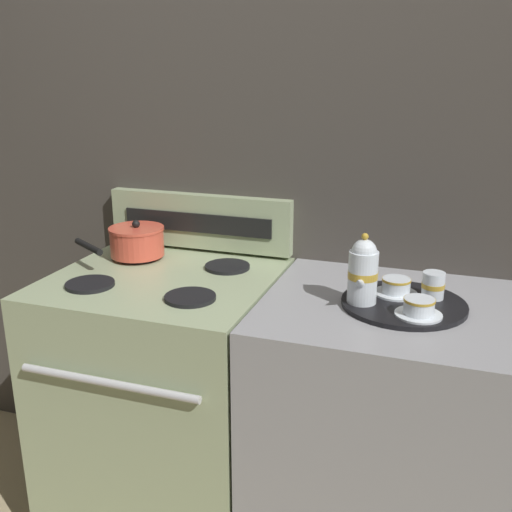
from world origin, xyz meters
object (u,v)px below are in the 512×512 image
at_px(saucepan, 136,241).
at_px(teapot, 363,271).
at_px(teacup_left, 396,286).
at_px(stove, 168,400).
at_px(teacup_right, 419,307).
at_px(serving_tray, 404,304).
at_px(creamer_jug, 433,285).

xyz_separation_m(saucepan, teapot, (0.83, -0.19, 0.04)).
relative_size(teapot, teacup_left, 1.60).
relative_size(stove, teacup_right, 7.28).
bearing_deg(teacup_right, saucepan, 166.60).
relative_size(serving_tray, teacup_left, 2.78).
bearing_deg(serving_tray, creamer_jug, 37.36).
relative_size(stove, teapot, 4.55).
bearing_deg(stove, teacup_left, 4.00).
distance_m(serving_tray, teacup_left, 0.07).
height_order(saucepan, teacup_left, saucepan).
height_order(stove, serving_tray, serving_tray).
bearing_deg(stove, teacup_right, -6.28).
relative_size(stove, creamer_jug, 11.87).
bearing_deg(creamer_jug, saucepan, 174.90).
bearing_deg(teacup_left, teacup_right, -61.86).
bearing_deg(saucepan, teapot, -12.89).
xyz_separation_m(teacup_left, teacup_right, (0.08, -0.14, 0.00)).
bearing_deg(teacup_left, stove, -176.00).
distance_m(teapot, teacup_right, 0.18).
height_order(serving_tray, teacup_left, teacup_left).
distance_m(teapot, teacup_left, 0.15).
bearing_deg(teacup_right, serving_tray, 117.86).
height_order(teacup_left, teacup_right, same).
distance_m(saucepan, creamer_jug, 1.03).
relative_size(saucepan, serving_tray, 0.86).
xyz_separation_m(saucepan, teacup_left, (0.92, -0.09, -0.03)).
height_order(serving_tray, teapot, teapot).
xyz_separation_m(serving_tray, teapot, (-0.11, -0.04, 0.10)).
distance_m(stove, teapot, 0.87).
relative_size(saucepan, teacup_left, 2.41).
relative_size(saucepan, creamer_jug, 3.92).
height_order(stove, teacup_left, teacup_left).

